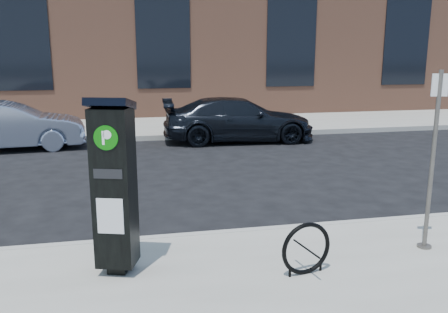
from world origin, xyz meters
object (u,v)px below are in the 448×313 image
object	(u,v)px
parking_kiosk	(114,185)
sign_pole	(432,163)
bike_rack	(306,249)
car_silver	(9,126)
car_dark	(238,119)

from	to	relation	value
parking_kiosk	sign_pole	distance (m)	3.87
bike_rack	car_silver	xyz separation A→B (m)	(-5.03, 8.87, 0.20)
sign_pole	car_silver	size ratio (longest dim) A/B	0.57
parking_kiosk	bike_rack	size ratio (longest dim) A/B	3.26
sign_pole	bike_rack	world-z (taller)	sign_pole
sign_pole	car_dark	bearing A→B (deg)	106.31
car_silver	parking_kiosk	bearing A→B (deg)	-165.69
parking_kiosk	car_silver	distance (m)	8.89
parking_kiosk	car_dark	size ratio (longest dim) A/B	0.45
car_dark	car_silver	bearing A→B (deg)	93.40
sign_pole	parking_kiosk	bearing A→B (deg)	-168.23
parking_kiosk	bike_rack	world-z (taller)	parking_kiosk
sign_pole	car_dark	xyz separation A→B (m)	(-0.43, 8.48, -0.63)
car_silver	bike_rack	bearing A→B (deg)	-155.52
bike_rack	car_dark	bearing A→B (deg)	71.14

